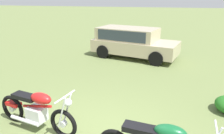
{
  "coord_description": "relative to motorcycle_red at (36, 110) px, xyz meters",
  "views": [
    {
      "loc": [
        1.43,
        -3.33,
        2.85
      ],
      "look_at": [
        -0.19,
        2.42,
        0.84
      ],
      "focal_mm": 33.63,
      "sensor_mm": 36.0,
      "label": 1
    }
  ],
  "objects": [
    {
      "name": "car_beige",
      "position": [
        0.87,
        6.53,
        0.36
      ],
      "size": [
        4.31,
        2.58,
        1.43
      ],
      "rotation": [
        0.0,
        0.0,
        -0.21
      ],
      "color": "#BCAD8C",
      "rests_on": "ground"
    },
    {
      "name": "motorcycle_red",
      "position": [
        0.0,
        0.0,
        0.0
      ],
      "size": [
        2.14,
        0.69,
        1.02
      ],
      "rotation": [
        0.0,
        0.0,
        -0.17
      ],
      "color": "black",
      "rests_on": "ground"
    }
  ]
}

